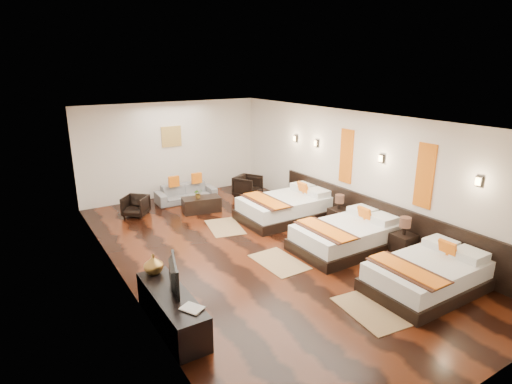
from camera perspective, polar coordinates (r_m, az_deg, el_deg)
floor at (r=8.95m, az=0.13°, el=-8.08°), size 5.50×9.50×0.01m
ceiling at (r=8.17m, az=0.14°, el=10.01°), size 5.50×9.50×0.01m
back_wall at (r=12.62m, az=-11.46°, el=5.70°), size 5.50×0.01×2.80m
left_wall at (r=7.44m, az=-18.14°, el=-2.65°), size 0.01×9.50×2.80m
right_wall at (r=10.14m, az=13.43°, el=2.85°), size 0.01×9.50×2.80m
headboard_panel at (r=9.86m, az=16.17°, el=-3.54°), size 0.08×6.60×0.90m
bed_near at (r=7.99m, az=22.52°, el=-10.47°), size 2.14×1.35×0.82m
bed_mid at (r=9.15m, az=12.33°, el=-5.91°), size 2.24×1.41×0.85m
bed_far at (r=10.71m, az=4.21°, el=-2.08°), size 2.34×1.47×0.89m
nightstand_a at (r=9.15m, az=19.53°, el=-6.52°), size 0.43×0.43×0.84m
nightstand_b at (r=10.35m, az=11.27°, el=-3.18°), size 0.41×0.41×0.82m
jute_mat_near at (r=7.20m, az=15.47°, el=-15.43°), size 0.87×1.27×0.01m
jute_mat_mid at (r=8.48m, az=3.17°, el=-9.56°), size 0.78×1.22×0.01m
jute_mat_far at (r=10.23m, az=-4.31°, el=-4.81°), size 0.99×1.33×0.01m
tv_console at (r=6.61m, az=-11.49°, el=-15.53°), size 0.50×1.80×0.55m
tv at (r=6.47m, az=-11.74°, el=-11.10°), size 0.33×0.80×0.46m
book at (r=5.96m, az=-9.46°, el=-16.01°), size 0.34×0.38×0.03m
figurine at (r=7.01m, az=-13.89°, el=-9.56°), size 0.37×0.37×0.33m
sofa at (r=12.21m, az=-9.57°, el=-0.14°), size 1.74×0.74×0.50m
armchair_left at (r=11.33m, az=-16.18°, el=-1.84°), size 0.83×0.83×0.54m
armchair_right at (r=12.44m, az=-1.13°, el=0.77°), size 0.95×0.96×0.65m
coffee_table at (r=11.30m, az=-7.50°, el=-1.71°), size 1.08×0.68×0.40m
table_plant at (r=11.17m, az=-7.95°, el=-0.19°), size 0.24×0.21×0.26m
orange_panel_a at (r=8.87m, az=22.15°, el=2.06°), size 0.04×0.40×1.30m
orange_panel_b at (r=10.26m, az=12.29°, el=4.82°), size 0.04×0.40×1.30m
sconce_near at (r=8.24m, az=28.26°, el=1.30°), size 0.07×0.12×0.18m
sconce_mid at (r=9.48m, az=16.84°, el=4.42°), size 0.07×0.12×0.18m
sconce_far at (r=11.02m, az=8.26°, el=6.64°), size 0.07×0.12×0.18m
sconce_lounge at (r=11.71m, az=5.42°, el=7.34°), size 0.07×0.12×0.18m
gold_artwork at (r=12.54m, az=-11.53°, el=7.48°), size 0.60×0.04×0.60m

